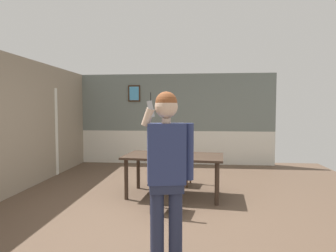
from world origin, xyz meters
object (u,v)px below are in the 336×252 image
(dining_table, at_px, (174,160))
(chair_near_window, at_px, (164,182))
(person_figure, at_px, (167,166))
(chair_by_doorway, at_px, (181,163))

(dining_table, height_order, chair_near_window, chair_near_window)
(dining_table, height_order, person_figure, person_figure)
(chair_near_window, relative_size, person_figure, 0.52)
(dining_table, xyz_separation_m, chair_near_window, (-0.09, -0.84, -0.20))
(dining_table, bearing_deg, chair_by_doorway, 84.20)
(chair_near_window, bearing_deg, chair_by_doorway, 94.04)
(dining_table, distance_m, chair_by_doorway, 0.88)
(chair_near_window, relative_size, chair_by_doorway, 0.98)
(dining_table, relative_size, person_figure, 1.05)
(chair_by_doorway, bearing_deg, dining_table, 94.47)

